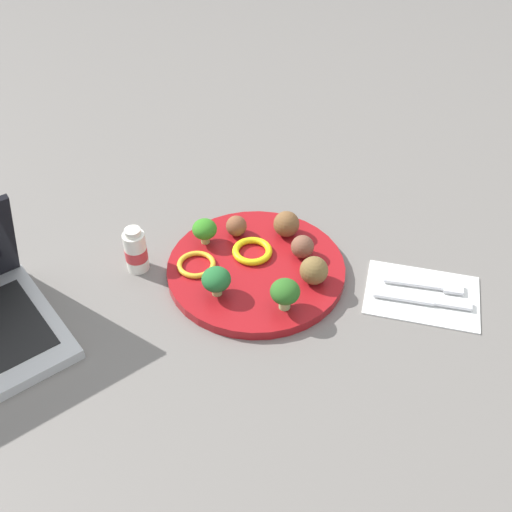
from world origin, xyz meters
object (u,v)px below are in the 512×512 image
Objects in this scene: plate at (256,269)px; broccoli_floret_front_left at (216,280)px; pepper_ring_back_right at (196,264)px; broccoli_floret_mid_right at (205,230)px; broccoli_floret_back_right at (285,292)px; meatball_near_rim at (286,224)px; meatball_mid_right at (302,247)px; fork at (428,285)px; meatball_far_rim at (314,270)px; yogurt_bottle at (136,251)px; meatball_front_right at (236,226)px; knife at (427,301)px; pepper_ring_far_rim at (252,251)px; napkin at (422,294)px.

broccoli_floret_front_left reaches higher than plate.
broccoli_floret_mid_right is at bearing 93.95° from pepper_ring_back_right.
meatball_near_rim is at bearing 101.19° from broccoli_floret_back_right.
broccoli_floret_mid_right is 1.17× the size of meatball_mid_right.
fork is (0.20, -0.01, -0.03)m from meatball_mid_right.
meatball_mid_right is 0.06m from meatball_far_rim.
yogurt_bottle is (-0.14, 0.04, -0.01)m from broccoli_floret_front_left.
meatball_mid_right reaches higher than fork.
meatball_far_rim reaches higher than meatball_front_right.
pepper_ring_back_right is (-0.15, 0.05, -0.03)m from broccoli_floret_back_right.
broccoli_floret_back_right is at bearing -19.03° from pepper_ring_back_right.
meatball_near_rim is 0.16m from pepper_ring_back_right.
broccoli_floret_front_left is 0.32× the size of knife.
pepper_ring_back_right is (-0.09, -0.02, 0.01)m from plate.
broccoli_floret_mid_right is 0.71× the size of pepper_ring_back_right.
broccoli_floret_mid_right is 1.01× the size of meatball_near_rim.
napkin is (0.27, -0.01, -0.02)m from pepper_ring_far_rim.
broccoli_floret_back_right is 1.15× the size of meatball_near_rim.
pepper_ring_far_rim is 0.28m from knife.
yogurt_bottle is (-0.45, -0.06, 0.03)m from fork.
meatball_near_rim is at bearing 71.29° from plate.
broccoli_floret_back_right reaches higher than napkin.
pepper_ring_back_right is 0.09m from pepper_ring_far_rim.
meatball_mid_right is 0.86× the size of meatball_near_rim.
meatball_mid_right is at bearing 166.84° from knife.
yogurt_bottle reaches higher than pepper_ring_back_right.
fork is (0.20, 0.11, -0.04)m from broccoli_floret_back_right.
pepper_ring_back_right is at bearing -113.51° from meatball_front_right.
napkin is 0.02m from knife.
plate is 2.32× the size of fork.
meatball_front_right reaches higher than pepper_ring_back_right.
meatball_front_right reaches higher than pepper_ring_far_rim.
broccoli_floret_front_left is at bearing -86.53° from meatball_front_right.
meatball_far_rim is 0.30× the size of knife.
meatball_front_right is 0.17m from yogurt_bottle.
meatball_front_right reaches higher than fork.
napkin is at bearing 8.55° from meatball_far_rim.
fork is at bearing 66.97° from napkin.
yogurt_bottle reaches higher than fork.
broccoli_floret_front_left is 1.26× the size of meatball_mid_right.
meatball_mid_right is 0.21m from knife.
meatball_mid_right reaches higher than pepper_ring_back_right.
broccoli_floret_mid_right is 0.08m from pepper_ring_far_rim.
napkin is (0.35, -0.02, -0.04)m from broccoli_floret_mid_right.
meatball_near_rim reaches higher than pepper_ring_far_rim.
yogurt_bottle is at bearing -174.07° from napkin.
meatball_front_right is at bearing 93.47° from broccoli_floret_front_left.
yogurt_bottle is (-0.10, -0.01, 0.02)m from pepper_ring_back_right.
meatball_near_rim is at bearing 161.80° from napkin.
plate is at bearing -53.30° from meatball_front_right.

